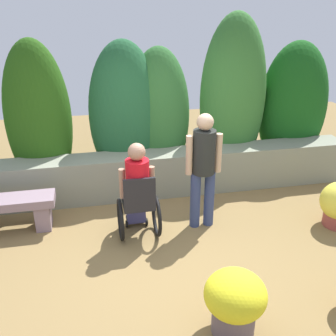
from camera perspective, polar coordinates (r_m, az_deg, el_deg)
The scene contains 7 objects.
ground_plane at distance 5.00m, azimuth 0.04°, elevation -12.17°, with size 13.42×13.42×0.00m, color olive.
stone_retaining_wall at distance 6.24m, azimuth -3.12°, elevation -0.88°, with size 6.84×0.52×0.70m, color gray.
hedge_backdrop at distance 6.44m, azimuth -5.02°, elevation 7.87°, with size 7.52×0.98×2.79m.
stone_bench at distance 5.69m, azimuth -23.37°, elevation -5.69°, with size 1.41×0.39×0.49m.
person_in_wheelchair at distance 5.02m, azimuth -4.52°, elevation -3.77°, with size 0.53×0.66×1.33m.
person_standing_companion at distance 5.13m, azimuth 5.27°, elevation 0.57°, with size 0.49×0.30×1.62m.
flower_pot_small_foreground at distance 3.83m, azimuth 9.84°, elevation -18.73°, with size 0.59×0.59×0.65m.
Camera 1 is at (-0.85, -3.98, 2.91)m, focal length 41.29 mm.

